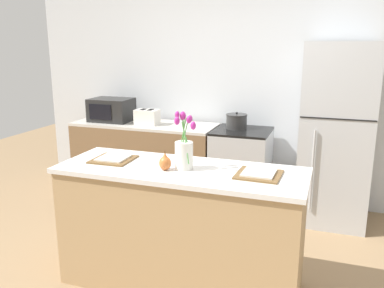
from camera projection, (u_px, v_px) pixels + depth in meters
The scene contains 13 objects.
ground_plane at pixel (181, 282), 3.14m from camera, with size 10.00×10.00×0.00m, color #997A56.
back_wall at pixel (242, 84), 4.65m from camera, with size 5.20×0.08×2.70m.
kitchen_island at pixel (181, 227), 3.03m from camera, with size 1.80×0.66×0.93m.
back_counter at pixel (146, 160), 4.84m from camera, with size 1.68×0.60×0.89m.
stove_range at pixel (241, 170), 4.47m from camera, with size 0.60×0.61×0.89m.
refrigerator at pixel (336, 135), 4.05m from camera, with size 0.68×0.67×1.82m.
flower_vase at pixel (184, 151), 2.87m from camera, with size 0.15×0.15×0.41m.
pear_figurine at pixel (165, 162), 2.86m from camera, with size 0.09×0.09×0.14m.
plate_setting_left at pixel (113, 159), 3.12m from camera, with size 0.31×0.31×0.02m.
plate_setting_right at pixel (259, 174), 2.76m from camera, with size 0.31×0.31×0.02m.
toaster at pixel (147, 117), 4.65m from camera, with size 0.28×0.18×0.17m.
cooking_pot at pixel (237, 121), 4.41m from camera, with size 0.23×0.23×0.18m.
microwave at pixel (111, 110), 4.84m from camera, with size 0.48×0.37×0.27m.
Camera 1 is at (1.00, -2.61, 1.80)m, focal length 38.00 mm.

